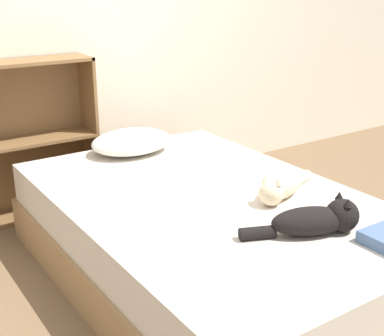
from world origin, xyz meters
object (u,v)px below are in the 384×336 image
pillow (132,142)px  bookshelf (11,140)px  cat_light (282,185)px  cat_dark (318,220)px  bed (209,239)px

pillow → bookshelf: size_ratio=0.50×
cat_light → cat_dark: (-0.14, -0.36, -0.01)m
pillow → bed: bearing=-90.9°
cat_dark → bookshelf: bearing=133.0°
bed → pillow: size_ratio=4.18×
bed → cat_dark: 0.64m
bed → pillow: 0.87m
cat_light → cat_dark: cat_dark is taller
cat_light → cat_dark: 0.38m
pillow → cat_dark: 1.38m
bed → cat_light: 0.45m
pillow → cat_light: cat_light is taller
bed → pillow: pillow is taller
pillow → cat_dark: (0.13, -1.37, -0.01)m
bookshelf → bed: bearing=-66.7°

